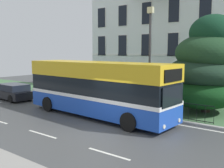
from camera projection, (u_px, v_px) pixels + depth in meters
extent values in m
cube|color=#434546|center=(99.00, 133.00, 12.58)|extent=(60.00, 56.00, 0.06)
cube|color=silver|center=(138.00, 117.00, 15.47)|extent=(54.00, 0.14, 0.01)
cube|color=silver|center=(42.00, 134.00, 12.34)|extent=(2.00, 0.12, 0.01)
cube|color=silver|center=(109.00, 154.00, 9.96)|extent=(2.00, 0.12, 0.01)
cube|color=#9E9E99|center=(142.00, 115.00, 15.84)|extent=(57.00, 0.24, 0.12)
cube|color=#426A42|center=(164.00, 107.00, 18.26)|extent=(57.00, 5.86, 0.12)
cube|color=white|center=(183.00, 44.00, 27.53)|extent=(15.93, 10.86, 9.30)
cube|color=white|center=(159.00, 55.00, 23.34)|extent=(15.93, 0.06, 0.20)
cube|color=#2D333D|center=(158.00, 81.00, 23.63)|extent=(1.10, 0.06, 2.20)
cube|color=white|center=(102.00, 73.00, 27.53)|extent=(1.06, 0.04, 2.05)
cube|color=black|center=(102.00, 73.00, 27.51)|extent=(0.96, 0.03, 1.95)
cube|color=white|center=(122.00, 74.00, 25.94)|extent=(1.06, 0.04, 2.05)
cube|color=black|center=(122.00, 74.00, 25.93)|extent=(0.96, 0.03, 1.95)
cube|color=white|center=(146.00, 76.00, 24.36)|extent=(1.06, 0.04, 2.05)
cube|color=black|center=(145.00, 76.00, 24.34)|extent=(0.96, 0.03, 1.95)
cube|color=white|center=(172.00, 77.00, 22.78)|extent=(1.06, 0.04, 2.05)
cube|color=black|center=(172.00, 77.00, 22.76)|extent=(0.96, 0.03, 1.95)
cube|color=white|center=(202.00, 79.00, 21.20)|extent=(1.06, 0.04, 2.05)
cube|color=black|center=(202.00, 79.00, 21.18)|extent=(0.96, 0.03, 1.95)
cube|color=white|center=(102.00, 46.00, 27.17)|extent=(1.06, 0.04, 2.05)
cube|color=black|center=(102.00, 46.00, 27.16)|extent=(0.96, 0.03, 1.95)
cube|color=white|center=(123.00, 45.00, 25.59)|extent=(1.06, 0.04, 2.05)
cube|color=black|center=(122.00, 45.00, 25.58)|extent=(0.96, 0.03, 1.95)
cube|color=white|center=(146.00, 45.00, 24.01)|extent=(1.06, 0.04, 2.05)
cube|color=black|center=(146.00, 45.00, 23.99)|extent=(0.96, 0.03, 1.95)
cube|color=white|center=(173.00, 44.00, 22.43)|extent=(1.06, 0.04, 2.05)
cube|color=black|center=(173.00, 44.00, 22.41)|extent=(0.96, 0.03, 1.95)
cube|color=white|center=(204.00, 44.00, 20.84)|extent=(1.06, 0.04, 2.05)
cube|color=black|center=(204.00, 44.00, 20.83)|extent=(0.96, 0.03, 1.95)
cube|color=white|center=(102.00, 18.00, 26.82)|extent=(1.06, 0.04, 2.05)
cube|color=black|center=(101.00, 18.00, 26.81)|extent=(0.96, 0.03, 1.95)
cube|color=white|center=(123.00, 16.00, 25.24)|extent=(1.06, 0.04, 2.05)
cube|color=black|center=(123.00, 16.00, 25.22)|extent=(0.96, 0.03, 1.95)
cube|color=white|center=(147.00, 13.00, 23.66)|extent=(1.06, 0.04, 2.05)
cube|color=black|center=(146.00, 13.00, 23.64)|extent=(0.96, 0.03, 1.95)
cube|color=white|center=(174.00, 10.00, 22.08)|extent=(1.06, 0.04, 2.05)
cube|color=black|center=(174.00, 10.00, 22.06)|extent=(0.96, 0.03, 1.95)
cube|color=white|center=(205.00, 7.00, 20.49)|extent=(1.06, 0.04, 2.05)
cube|color=black|center=(205.00, 7.00, 20.48)|extent=(0.96, 0.03, 1.95)
cube|color=black|center=(108.00, 94.00, 17.65)|extent=(14.10, 0.04, 0.04)
cube|color=black|center=(108.00, 106.00, 17.76)|extent=(14.10, 0.04, 0.04)
cylinder|color=black|center=(42.00, 91.00, 21.91)|extent=(0.02, 0.02, 0.95)
cylinder|color=black|center=(45.00, 92.00, 21.64)|extent=(0.02, 0.02, 0.95)
cylinder|color=black|center=(49.00, 92.00, 21.37)|extent=(0.02, 0.02, 0.95)
cylinder|color=black|center=(53.00, 93.00, 21.10)|extent=(0.02, 0.02, 0.95)
cylinder|color=black|center=(56.00, 93.00, 20.83)|extent=(0.02, 0.02, 0.95)
cylinder|color=black|center=(60.00, 94.00, 20.56)|extent=(0.02, 0.02, 0.95)
cylinder|color=black|center=(64.00, 94.00, 20.29)|extent=(0.02, 0.02, 0.95)
cylinder|color=black|center=(68.00, 95.00, 20.02)|extent=(0.02, 0.02, 0.95)
cylinder|color=black|center=(72.00, 96.00, 19.74)|extent=(0.02, 0.02, 0.95)
cylinder|color=black|center=(77.00, 96.00, 19.47)|extent=(0.02, 0.02, 0.95)
cylinder|color=black|center=(81.00, 97.00, 19.20)|extent=(0.02, 0.02, 0.95)
cylinder|color=black|center=(85.00, 97.00, 18.93)|extent=(0.02, 0.02, 0.95)
cylinder|color=black|center=(90.00, 98.00, 18.66)|extent=(0.02, 0.02, 0.95)
cylinder|color=black|center=(95.00, 99.00, 18.39)|extent=(0.02, 0.02, 0.95)
cylinder|color=black|center=(100.00, 99.00, 18.12)|extent=(0.02, 0.02, 0.95)
cylinder|color=black|center=(105.00, 100.00, 17.85)|extent=(0.02, 0.02, 0.95)
cylinder|color=black|center=(110.00, 101.00, 17.58)|extent=(0.02, 0.02, 0.95)
cylinder|color=black|center=(116.00, 102.00, 17.30)|extent=(0.02, 0.02, 0.95)
cylinder|color=black|center=(121.00, 102.00, 17.03)|extent=(0.02, 0.02, 0.95)
cylinder|color=black|center=(127.00, 103.00, 16.76)|extent=(0.02, 0.02, 0.95)
cylinder|color=black|center=(133.00, 104.00, 16.49)|extent=(0.02, 0.02, 0.95)
cylinder|color=black|center=(139.00, 105.00, 16.22)|extent=(0.02, 0.02, 0.95)
cylinder|color=black|center=(145.00, 106.00, 15.95)|extent=(0.02, 0.02, 0.95)
cylinder|color=black|center=(152.00, 107.00, 15.68)|extent=(0.02, 0.02, 0.95)
cylinder|color=black|center=(159.00, 108.00, 15.41)|extent=(0.02, 0.02, 0.95)
cylinder|color=black|center=(166.00, 109.00, 15.14)|extent=(0.02, 0.02, 0.95)
cylinder|color=black|center=(173.00, 110.00, 14.86)|extent=(0.02, 0.02, 0.95)
cylinder|color=black|center=(181.00, 111.00, 14.59)|extent=(0.02, 0.02, 0.95)
cylinder|color=black|center=(188.00, 112.00, 14.32)|extent=(0.02, 0.02, 0.95)
cylinder|color=black|center=(197.00, 113.00, 14.05)|extent=(0.02, 0.02, 0.95)
cylinder|color=black|center=(205.00, 114.00, 13.78)|extent=(0.02, 0.02, 0.95)
cylinder|color=black|center=(214.00, 116.00, 13.51)|extent=(0.02, 0.02, 0.95)
cylinder|color=#423328|center=(206.00, 97.00, 16.34)|extent=(0.55, 0.55, 1.84)
ellipsoid|color=#113916|center=(202.00, 92.00, 16.34)|extent=(4.55, 4.55, 2.11)
ellipsoid|color=#1B3223|center=(204.00, 72.00, 16.23)|extent=(4.66, 4.66, 2.09)
ellipsoid|color=#1D3C22|center=(209.00, 53.00, 15.91)|extent=(4.09, 4.09, 2.35)
ellipsoid|color=#113520|center=(213.00, 33.00, 15.75)|extent=(2.86, 2.86, 2.23)
cube|color=#1D47B6|center=(96.00, 103.00, 15.72)|extent=(10.27, 3.06, 1.10)
cube|color=white|center=(96.00, 95.00, 15.66)|extent=(10.29, 3.09, 0.20)
cube|color=black|center=(96.00, 86.00, 15.59)|extent=(10.19, 3.02, 1.04)
cube|color=gold|center=(96.00, 70.00, 15.47)|extent=(10.27, 3.06, 0.91)
cube|color=black|center=(173.00, 96.00, 12.29)|extent=(0.20, 1.98, 0.95)
cube|color=black|center=(173.00, 75.00, 12.17)|extent=(0.18, 1.70, 0.58)
cylinder|color=silver|center=(179.00, 120.00, 13.02)|extent=(0.05, 0.20, 0.20)
cylinder|color=silver|center=(164.00, 127.00, 11.89)|extent=(0.05, 0.20, 0.20)
cylinder|color=black|center=(154.00, 114.00, 14.44)|extent=(0.98, 0.37, 0.96)
cylinder|color=black|center=(129.00, 122.00, 12.74)|extent=(0.98, 0.37, 0.96)
cylinder|color=black|center=(74.00, 99.00, 18.78)|extent=(0.98, 0.37, 0.96)
cylinder|color=black|center=(48.00, 104.00, 17.08)|extent=(0.98, 0.37, 0.96)
cube|color=black|center=(12.00, 94.00, 21.43)|extent=(4.35, 2.09, 0.61)
cube|color=black|center=(14.00, 87.00, 21.20)|extent=(2.64, 1.76, 0.52)
cylinder|color=black|center=(14.00, 93.00, 22.98)|extent=(0.61, 0.22, 0.60)
cylinder|color=black|center=(11.00, 99.00, 19.93)|extent=(0.61, 0.22, 0.60)
cylinder|color=black|center=(31.00, 96.00, 21.22)|extent=(0.61, 0.22, 0.60)
cylinder|color=#333338|center=(150.00, 64.00, 16.09)|extent=(0.14, 0.14, 6.12)
cube|color=beige|center=(151.00, 10.00, 15.69)|extent=(0.36, 0.24, 0.36)
cylinder|color=#4C4742|center=(105.00, 99.00, 18.43)|extent=(0.44, 0.44, 0.91)
ellipsoid|color=black|center=(105.00, 92.00, 18.37)|extent=(0.45, 0.45, 0.16)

